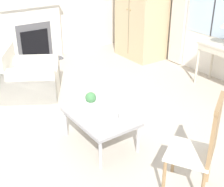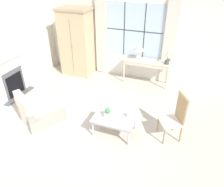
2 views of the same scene
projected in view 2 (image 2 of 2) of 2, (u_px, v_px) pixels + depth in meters
name	position (u px, v px, depth m)	size (l,w,h in m)	color
ground_plane	(97.00, 129.00, 5.20)	(14.00, 14.00, 0.00)	#BCB2A3
wall_back_windowed	(134.00, 36.00, 6.88)	(7.20, 0.14, 2.80)	silver
wall_left	(1.00, 49.00, 5.86)	(0.06, 7.20, 2.80)	silver
fireplace	(10.00, 75.00, 6.16)	(0.34, 1.30, 2.02)	#515156
armoire	(77.00, 42.00, 7.26)	(1.08, 0.74, 2.20)	tan
console_table	(147.00, 63.00, 6.83)	(1.45, 0.48, 0.78)	beige
table_lamp	(139.00, 48.00, 6.64)	(0.32, 0.32, 0.48)	silver
potted_orchid	(167.00, 59.00, 6.48)	(0.17, 0.14, 0.43)	#4C4C51
armchair_upholstered	(40.00, 111.00, 5.37)	(1.18, 1.21, 0.80)	silver
side_chair_wooden	(176.00, 115.00, 4.69)	(0.60, 0.60, 1.08)	white
coffee_table	(115.00, 119.00, 4.91)	(0.94, 0.65, 0.44)	#BCBCC1
potted_plant_small	(108.00, 113.00, 4.84)	(0.14, 0.14, 0.23)	white
pillar_candle	(129.00, 115.00, 4.86)	(0.11, 0.11, 0.14)	silver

